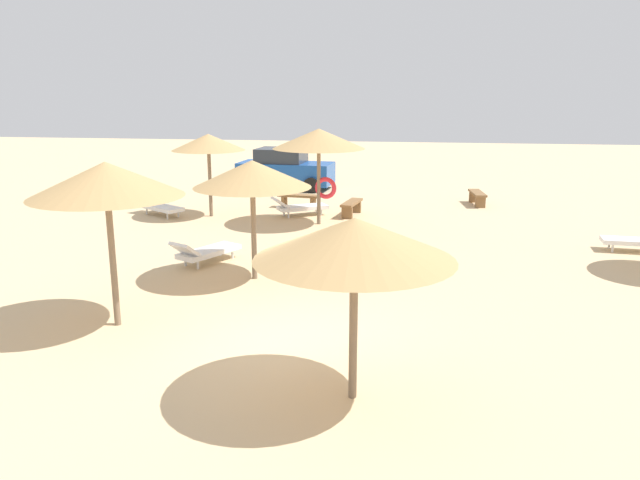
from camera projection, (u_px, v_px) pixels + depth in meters
name	position (u px, v px, depth m)	size (l,w,h in m)	color
ground_plane	(294.00, 352.00, 10.53)	(80.00, 80.00, 0.00)	#D1B284
parasol_1	(319.00, 140.00, 19.53)	(2.90, 2.90, 3.04)	#75604C
parasol_2	(208.00, 142.00, 20.78)	(2.44, 2.44, 2.78)	#75604C
parasol_3	(252.00, 174.00, 13.93)	(2.65, 2.65, 2.74)	#75604C
parasol_4	(106.00, 180.00, 11.07)	(2.73, 2.73, 3.05)	#75604C
parasol_5	(355.00, 240.00, 8.45)	(2.79, 2.79, 2.63)	#75604C
lounger_1	(299.00, 207.00, 21.36)	(1.96, 1.53, 0.69)	white
lounger_2	(160.00, 206.00, 21.46)	(1.95, 1.58, 0.65)	white
lounger_3	(205.00, 251.00, 15.65)	(1.45, 1.97, 0.70)	white
bench_0	(352.00, 206.00, 21.39)	(0.66, 1.55, 0.49)	brown
bench_1	(477.00, 196.00, 23.27)	(0.57, 1.54, 0.49)	brown
bench_2	(299.00, 198.00, 22.72)	(1.54, 0.60, 0.49)	brown
parked_car	(285.00, 169.00, 26.89)	(4.14, 2.29, 1.72)	#194C9E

